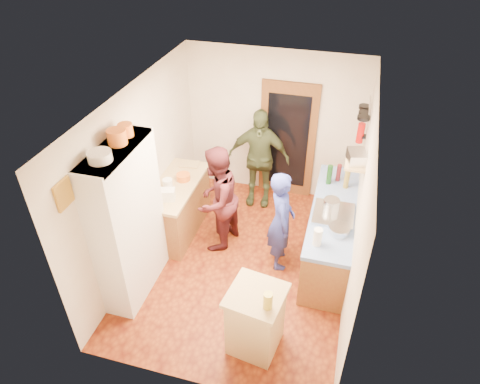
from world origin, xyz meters
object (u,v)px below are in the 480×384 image
at_px(person_back, 259,158).
at_px(person_hob, 283,222).
at_px(island_base, 255,321).
at_px(person_left, 220,199).
at_px(hutch_body, 129,223).
at_px(right_counter_base, 330,233).

bearing_deg(person_back, person_hob, -68.39).
bearing_deg(island_base, person_hob, 88.62).
xyz_separation_m(island_base, person_left, (-0.96, 1.67, 0.42)).
relative_size(hutch_body, island_base, 2.56).
relative_size(right_counter_base, person_left, 1.30).
height_order(person_hob, person_back, person_back).
distance_m(person_left, person_back, 1.25).
distance_m(island_base, person_hob, 1.51).
bearing_deg(person_hob, person_back, 9.77).
bearing_deg(person_left, person_hob, 92.38).
relative_size(right_counter_base, person_hob, 1.41).
bearing_deg(person_left, island_base, 43.76).
bearing_deg(person_hob, person_left, 62.44).
xyz_separation_m(person_left, person_back, (0.31, 1.21, 0.04)).
height_order(person_hob, person_left, person_left).
height_order(hutch_body, person_left, hutch_body).
height_order(hutch_body, right_counter_base, hutch_body).
bearing_deg(person_left, hutch_body, -22.78).
bearing_deg(right_counter_base, person_back, 141.88).
bearing_deg(hutch_body, island_base, -16.27).
bearing_deg(right_counter_base, hutch_body, -152.53).
xyz_separation_m(right_counter_base, person_hob, (-0.66, -0.36, 0.36)).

